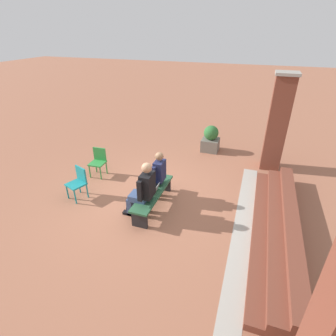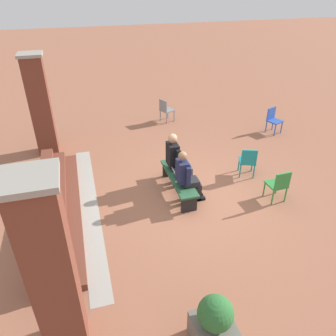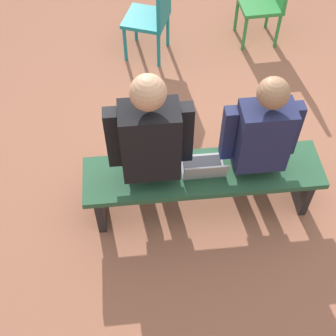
{
  "view_description": "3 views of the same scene",
  "coord_description": "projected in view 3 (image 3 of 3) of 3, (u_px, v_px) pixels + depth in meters",
  "views": [
    {
      "loc": [
        5.16,
        2.42,
        3.98
      ],
      "look_at": [
        -0.03,
        0.62,
        1.02
      ],
      "focal_mm": 28.0,
      "sensor_mm": 36.0,
      "label": 1
    },
    {
      "loc": [
        -6.16,
        2.42,
        4.76
      ],
      "look_at": [
        -0.15,
        0.7,
        0.99
      ],
      "focal_mm": 35.0,
      "sensor_mm": 36.0,
      "label": 2
    },
    {
      "loc": [
        0.72,
        2.42,
        3.21
      ],
      "look_at": [
        0.54,
        0.59,
        0.87
      ],
      "focal_mm": 50.0,
      "sensor_mm": 36.0,
      "label": 3
    }
  ],
  "objects": [
    {
      "name": "person_student",
      "position": [
        257.0,
        137.0,
        3.34
      ],
      "size": [
        0.54,
        0.68,
        1.34
      ],
      "color": "#232328",
      "rests_on": "ground"
    },
    {
      "name": "plastic_chair_foreground",
      "position": [
        153.0,
        15.0,
        4.67
      ],
      "size": [
        0.54,
        0.54,
        0.84
      ],
      "color": "teal",
      "rests_on": "ground"
    },
    {
      "name": "ground_plane",
      "position": [
        223.0,
        171.0,
        4.05
      ],
      "size": [
        60.0,
        60.0,
        0.0
      ],
      "primitive_type": "plane",
      "color": "#9E6047"
    },
    {
      "name": "bench",
      "position": [
        203.0,
        179.0,
        3.56
      ],
      "size": [
        1.8,
        0.44,
        0.45
      ],
      "color": "#285638",
      "rests_on": "ground"
    },
    {
      "name": "person_adult",
      "position": [
        150.0,
        141.0,
        3.27
      ],
      "size": [
        0.59,
        0.75,
        1.43
      ],
      "color": "#384C75",
      "rests_on": "ground"
    },
    {
      "name": "laptop",
      "position": [
        204.0,
        168.0,
        3.44
      ],
      "size": [
        0.32,
        0.29,
        0.21
      ],
      "color": "#9EA0A5",
      "rests_on": "bench"
    }
  ]
}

